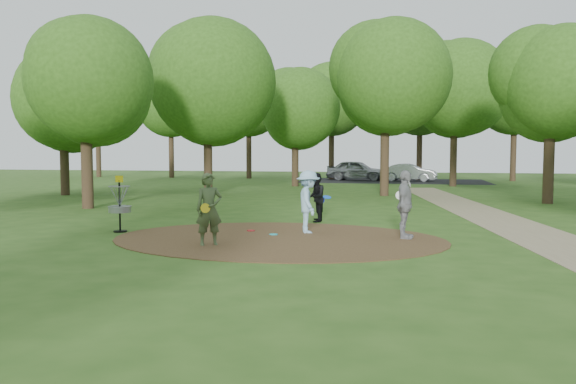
# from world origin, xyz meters

# --- Properties ---
(ground) EXTENTS (100.00, 100.00, 0.00)m
(ground) POSITION_xyz_m (0.00, 0.00, 0.00)
(ground) COLOR #2D5119
(ground) RESTS_ON ground
(dirt_clearing) EXTENTS (8.40, 8.40, 0.02)m
(dirt_clearing) POSITION_xyz_m (0.00, 0.00, 0.01)
(dirt_clearing) COLOR #47301C
(dirt_clearing) RESTS_ON ground
(footpath) EXTENTS (7.55, 39.89, 0.01)m
(footpath) POSITION_xyz_m (6.50, 2.00, 0.01)
(footpath) COLOR #8C7A5B
(footpath) RESTS_ON ground
(parking_lot) EXTENTS (14.00, 8.00, 0.01)m
(parking_lot) POSITION_xyz_m (2.00, 30.00, 0.00)
(parking_lot) COLOR black
(parking_lot) RESTS_ON ground
(player_observer_with_disc) EXTENTS (0.74, 0.66, 1.70)m
(player_observer_with_disc) POSITION_xyz_m (-1.33, -1.33, 0.85)
(player_observer_with_disc) COLOR #465833
(player_observer_with_disc) RESTS_ON ground
(player_throwing_with_disc) EXTENTS (1.14, 1.24, 1.69)m
(player_throwing_with_disc) POSITION_xyz_m (0.57, 1.16, 0.85)
(player_throwing_with_disc) COLOR #95C3DE
(player_throwing_with_disc) RESTS_ON ground
(player_walking_with_disc) EXTENTS (0.65, 0.80, 1.54)m
(player_walking_with_disc) POSITION_xyz_m (0.35, 3.62, 0.77)
(player_walking_with_disc) COLOR black
(player_walking_with_disc) RESTS_ON ground
(player_waiting_with_disc) EXTENTS (0.54, 1.05, 1.72)m
(player_waiting_with_disc) POSITION_xyz_m (3.11, 0.66, 0.86)
(player_waiting_with_disc) COLOR gray
(player_waiting_with_disc) RESTS_ON ground
(disc_ground_cyan) EXTENTS (0.22, 0.22, 0.02)m
(disc_ground_cyan) POSITION_xyz_m (-0.25, 0.56, 0.03)
(disc_ground_cyan) COLOR #19C3CE
(disc_ground_cyan) RESTS_ON dirt_clearing
(disc_ground_red) EXTENTS (0.22, 0.22, 0.02)m
(disc_ground_red) POSITION_xyz_m (-1.03, 1.13, 0.03)
(disc_ground_red) COLOR red
(disc_ground_red) RESTS_ON dirt_clearing
(car_left) EXTENTS (4.87, 2.47, 1.59)m
(car_left) POSITION_xyz_m (-0.78, 30.50, 0.79)
(car_left) COLOR #929599
(car_left) RESTS_ON ground
(car_right) EXTENTS (4.23, 2.01, 1.34)m
(car_right) POSITION_xyz_m (3.25, 29.87, 0.67)
(car_right) COLOR #A5A8AD
(car_right) RESTS_ON ground
(disc_golf_basket) EXTENTS (0.63, 0.63, 1.54)m
(disc_golf_basket) POSITION_xyz_m (-4.50, 0.30, 0.87)
(disc_golf_basket) COLOR black
(disc_golf_basket) RESTS_ON ground
(tree_ring) EXTENTS (37.59, 45.66, 9.14)m
(tree_ring) POSITION_xyz_m (1.49, 10.03, 5.23)
(tree_ring) COLOR #332316
(tree_ring) RESTS_ON ground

